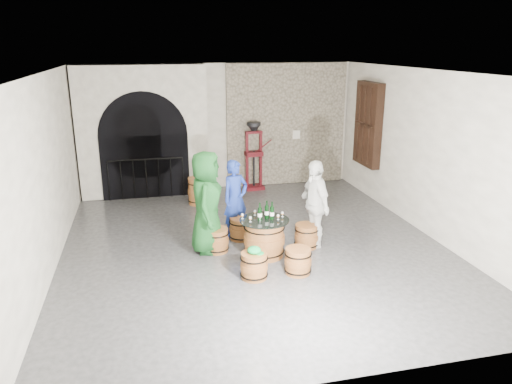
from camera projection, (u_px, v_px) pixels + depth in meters
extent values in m
plane|color=#303033|center=(253.00, 245.00, 9.21)|extent=(8.00, 8.00, 0.00)
plane|color=silver|center=(219.00, 127.00, 12.46)|extent=(8.00, 0.00, 8.00)
plane|color=silver|center=(339.00, 252.00, 5.02)|extent=(8.00, 0.00, 8.00)
plane|color=silver|center=(46.00, 174.00, 7.98)|extent=(0.00, 8.00, 8.00)
plane|color=silver|center=(427.00, 153.00, 9.50)|extent=(0.00, 8.00, 8.00)
plane|color=beige|center=(253.00, 72.00, 8.27)|extent=(8.00, 8.00, 0.00)
cube|color=gray|center=(286.00, 125.00, 12.80)|extent=(3.20, 0.12, 3.18)
cube|color=silver|center=(143.00, 132.00, 11.81)|extent=(3.10, 0.50, 3.18)
cube|color=black|center=(146.00, 167.00, 11.81)|extent=(2.10, 0.03, 1.55)
cylinder|color=black|center=(143.00, 136.00, 11.58)|extent=(2.10, 0.03, 2.10)
cylinder|color=black|center=(145.00, 159.00, 11.69)|extent=(1.79, 0.04, 0.04)
cylinder|color=black|center=(109.00, 181.00, 11.64)|extent=(0.02, 0.02, 0.98)
cylinder|color=black|center=(121.00, 181.00, 11.70)|extent=(0.02, 0.02, 0.98)
cylinder|color=black|center=(134.00, 180.00, 11.77)|extent=(0.02, 0.02, 0.98)
cylinder|color=black|center=(146.00, 179.00, 11.83)|extent=(0.02, 0.02, 0.98)
cylinder|color=black|center=(159.00, 178.00, 11.90)|extent=(0.02, 0.02, 0.98)
cylinder|color=black|center=(171.00, 178.00, 11.96)|extent=(0.02, 0.02, 0.98)
cylinder|color=black|center=(183.00, 177.00, 12.03)|extent=(0.02, 0.02, 0.98)
cube|color=black|center=(368.00, 124.00, 11.65)|extent=(0.20, 1.10, 2.00)
cube|color=black|center=(366.00, 124.00, 11.64)|extent=(0.06, 0.88, 1.76)
cube|color=black|center=(367.00, 124.00, 11.65)|extent=(0.22, 0.92, 0.06)
cube|color=black|center=(373.00, 126.00, 11.38)|extent=(0.22, 0.06, 1.80)
cube|color=black|center=(367.00, 124.00, 11.65)|extent=(0.22, 0.06, 1.80)
cube|color=black|center=(362.00, 122.00, 11.92)|extent=(0.22, 0.06, 1.80)
cylinder|color=brown|center=(264.00, 239.00, 8.65)|extent=(0.68, 0.68, 0.65)
cylinder|color=brown|center=(264.00, 239.00, 8.65)|extent=(0.73, 0.73, 0.14)
torus|color=black|center=(264.00, 250.00, 8.72)|extent=(0.74, 0.74, 0.02)
torus|color=black|center=(264.00, 227.00, 8.59)|extent=(0.74, 0.74, 0.02)
cylinder|color=brown|center=(264.00, 221.00, 8.55)|extent=(0.70, 0.70, 0.02)
cylinder|color=black|center=(264.00, 220.00, 8.55)|extent=(0.89, 0.89, 0.01)
cylinder|color=brown|center=(217.00, 241.00, 8.87)|extent=(0.42, 0.42, 0.42)
cylinder|color=brown|center=(217.00, 241.00, 8.87)|extent=(0.45, 0.45, 0.09)
torus|color=black|center=(217.00, 248.00, 8.91)|extent=(0.46, 0.46, 0.02)
torus|color=black|center=(216.00, 233.00, 8.82)|extent=(0.46, 0.46, 0.02)
cylinder|color=brown|center=(216.00, 229.00, 8.80)|extent=(0.43, 0.43, 0.02)
cylinder|color=brown|center=(241.00, 229.00, 9.43)|extent=(0.42, 0.42, 0.42)
cylinder|color=brown|center=(241.00, 229.00, 9.43)|extent=(0.45, 0.45, 0.09)
torus|color=black|center=(241.00, 236.00, 9.47)|extent=(0.46, 0.46, 0.02)
torus|color=black|center=(241.00, 222.00, 9.38)|extent=(0.46, 0.46, 0.02)
cylinder|color=brown|center=(241.00, 218.00, 9.36)|extent=(0.43, 0.43, 0.02)
cylinder|color=brown|center=(306.00, 236.00, 9.06)|extent=(0.42, 0.42, 0.42)
cylinder|color=brown|center=(306.00, 236.00, 9.06)|extent=(0.45, 0.45, 0.09)
torus|color=black|center=(306.00, 243.00, 9.11)|extent=(0.46, 0.46, 0.02)
torus|color=black|center=(307.00, 229.00, 9.02)|extent=(0.46, 0.46, 0.02)
cylinder|color=brown|center=(307.00, 225.00, 9.00)|extent=(0.43, 0.43, 0.02)
cylinder|color=brown|center=(298.00, 262.00, 8.02)|extent=(0.42, 0.42, 0.42)
cylinder|color=brown|center=(298.00, 262.00, 8.02)|extent=(0.45, 0.45, 0.09)
torus|color=black|center=(298.00, 269.00, 8.06)|extent=(0.46, 0.46, 0.02)
torus|color=black|center=(298.00, 254.00, 7.97)|extent=(0.46, 0.46, 0.02)
cylinder|color=brown|center=(298.00, 249.00, 7.95)|extent=(0.43, 0.43, 0.02)
cylinder|color=brown|center=(254.00, 266.00, 7.85)|extent=(0.42, 0.42, 0.42)
cylinder|color=brown|center=(254.00, 266.00, 7.85)|extent=(0.45, 0.45, 0.09)
torus|color=black|center=(254.00, 274.00, 7.89)|extent=(0.46, 0.46, 0.02)
torus|color=black|center=(254.00, 258.00, 7.81)|extent=(0.46, 0.46, 0.02)
cylinder|color=brown|center=(254.00, 254.00, 7.79)|extent=(0.43, 0.43, 0.02)
ellipsoid|color=#0C8838|center=(254.00, 250.00, 7.77)|extent=(0.22, 0.22, 0.12)
cylinder|color=#0C8838|center=(259.00, 253.00, 7.77)|extent=(0.14, 0.14, 0.01)
imported|color=#13451A|center=(206.00, 202.00, 8.69)|extent=(0.80, 1.04, 1.87)
imported|color=navy|center=(235.00, 199.00, 9.44)|extent=(0.66, 0.57, 1.54)
imported|color=silver|center=(315.00, 204.00, 8.95)|extent=(0.52, 1.01, 1.66)
cylinder|color=black|center=(260.00, 214.00, 8.48)|extent=(0.07, 0.07, 0.22)
cylinder|color=white|center=(260.00, 215.00, 8.48)|extent=(0.08, 0.08, 0.06)
cone|color=black|center=(260.00, 208.00, 8.44)|extent=(0.07, 0.07, 0.05)
cylinder|color=black|center=(260.00, 205.00, 8.42)|extent=(0.03, 0.03, 0.07)
cylinder|color=black|center=(272.00, 213.00, 8.53)|extent=(0.07, 0.07, 0.22)
cylinder|color=white|center=(272.00, 214.00, 8.54)|extent=(0.08, 0.08, 0.06)
cone|color=black|center=(272.00, 207.00, 8.50)|extent=(0.07, 0.07, 0.05)
cylinder|color=black|center=(272.00, 204.00, 8.48)|extent=(0.03, 0.03, 0.07)
cylinder|color=black|center=(267.00, 212.00, 8.58)|extent=(0.07, 0.07, 0.22)
cylinder|color=white|center=(267.00, 213.00, 8.59)|extent=(0.08, 0.08, 0.06)
cone|color=black|center=(267.00, 206.00, 8.55)|extent=(0.07, 0.07, 0.05)
cylinder|color=black|center=(267.00, 203.00, 8.53)|extent=(0.03, 0.03, 0.07)
cylinder|color=brown|center=(198.00, 191.00, 11.46)|extent=(0.44, 0.44, 0.62)
cylinder|color=brown|center=(198.00, 191.00, 11.46)|extent=(0.47, 0.47, 0.14)
torus|color=black|center=(198.00, 200.00, 11.52)|extent=(0.48, 0.48, 0.02)
torus|color=black|center=(198.00, 183.00, 11.40)|extent=(0.48, 0.48, 0.02)
cylinder|color=brown|center=(197.00, 178.00, 11.37)|extent=(0.45, 0.45, 0.02)
cube|color=#510D16|center=(254.00, 187.00, 12.72)|extent=(0.51, 0.43, 0.09)
cube|color=#510D16|center=(254.00, 154.00, 12.46)|extent=(0.46, 0.31, 0.11)
cube|color=#510D16|center=(254.00, 132.00, 12.29)|extent=(0.44, 0.15, 0.06)
cylinder|color=black|center=(254.00, 168.00, 12.57)|extent=(0.05, 0.05, 0.93)
cylinder|color=black|center=(254.00, 124.00, 12.23)|extent=(0.35, 0.35, 0.08)
cone|color=black|center=(254.00, 128.00, 12.26)|extent=(0.35, 0.35, 0.19)
cube|color=#510D16|center=(247.00, 160.00, 12.45)|extent=(0.07, 0.07, 1.48)
cube|color=#510D16|center=(261.00, 159.00, 12.56)|extent=(0.07, 0.07, 1.48)
cylinder|color=#510D16|center=(265.00, 145.00, 12.44)|extent=(0.40, 0.06, 0.29)
cube|color=silver|center=(296.00, 134.00, 12.85)|extent=(0.18, 0.10, 0.22)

